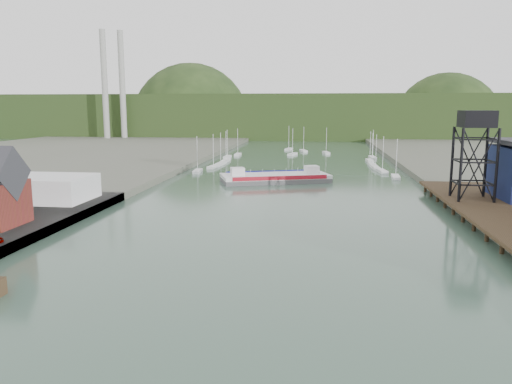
# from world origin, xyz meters

# --- Properties ---
(ground) EXTENTS (600.00, 600.00, 0.00)m
(ground) POSITION_xyz_m (0.00, 0.00, 0.00)
(ground) COLOR #324D3F
(ground) RESTS_ON ground
(east_pier) EXTENTS (14.00, 70.00, 2.45)m
(east_pier) POSITION_xyz_m (37.00, 45.00, 1.90)
(east_pier) COLOR black
(east_pier) RESTS_ON ground
(white_shed) EXTENTS (18.00, 12.00, 4.50)m
(white_shed) POSITION_xyz_m (-44.00, 50.00, 3.85)
(white_shed) COLOR silver
(white_shed) RESTS_ON west_quay
(lift_tower) EXTENTS (6.50, 6.50, 16.00)m
(lift_tower) POSITION_xyz_m (35.00, 58.00, 15.65)
(lift_tower) COLOR black
(lift_tower) RESTS_ON east_pier
(marina_sailboats) EXTENTS (57.71, 92.65, 0.90)m
(marina_sailboats) POSITION_xyz_m (0.08, 138.46, 0.35)
(marina_sailboats) COLOR silver
(marina_sailboats) RESTS_ON ground
(smokestacks) EXTENTS (11.20, 8.20, 60.00)m
(smokestacks) POSITION_xyz_m (-106.00, 232.50, 30.00)
(smokestacks) COLOR #999994
(smokestacks) RESTS_ON ground
(distant_hills) EXTENTS (500.00, 120.00, 80.00)m
(distant_hills) POSITION_xyz_m (-3.98, 301.35, 10.38)
(distant_hills) COLOR black
(distant_hills) RESTS_ON ground
(chain_ferry) EXTENTS (28.89, 18.96, 3.87)m
(chain_ferry) POSITION_xyz_m (-3.72, 88.96, 1.11)
(chain_ferry) COLOR #515053
(chain_ferry) RESTS_ON ground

